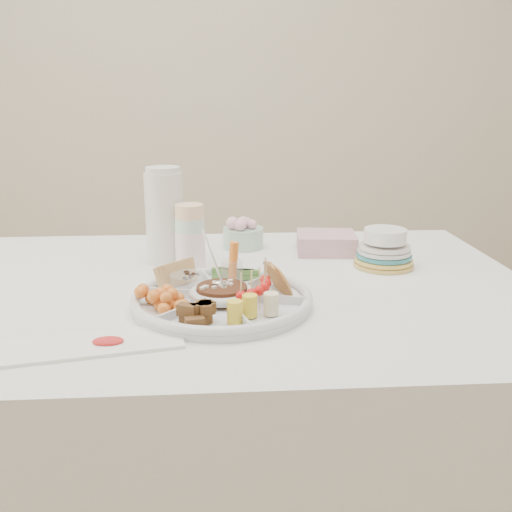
{
  "coord_description": "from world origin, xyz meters",
  "views": [
    {
      "loc": [
        0.0,
        -1.29,
        1.2
      ],
      "look_at": [
        0.09,
        -0.04,
        0.84
      ],
      "focal_mm": 40.0,
      "sensor_mm": 36.0,
      "label": 1
    }
  ],
  "objects": [
    {
      "name": "party_tray",
      "position": [
        0.01,
        -0.14,
        0.78
      ],
      "size": [
        0.46,
        0.46,
        0.04
      ],
      "primitive_type": "cylinder",
      "rotation": [
        0.0,
        0.0,
        -0.25
      ],
      "color": "silver",
      "rests_on": "dining_table"
    },
    {
      "name": "banana_tomato",
      "position": [
        0.1,
        -0.23,
        0.82
      ],
      "size": [
        0.12,
        0.12,
        0.08
      ],
      "primitive_type": null,
      "rotation": [
        0.0,
        0.0,
        -0.25
      ],
      "color": "#DBD27F",
      "rests_on": "party_tray"
    },
    {
      "name": "bean_dip",
      "position": [
        0.01,
        -0.14,
        0.79
      ],
      "size": [
        0.13,
        0.13,
        0.04
      ],
      "primitive_type": "cylinder",
      "rotation": [
        0.0,
        0.0,
        -0.25
      ],
      "color": "#431C0E",
      "rests_on": "party_tray"
    },
    {
      "name": "pita_raisins",
      "position": [
        -0.08,
        -0.05,
        0.8
      ],
      "size": [
        0.14,
        0.14,
        0.06
      ],
      "primitive_type": null,
      "rotation": [
        0.0,
        0.0,
        -0.25
      ],
      "color": "tan",
      "rests_on": "party_tray"
    },
    {
      "name": "flower_bowl",
      "position": [
        0.08,
        0.33,
        0.8
      ],
      "size": [
        0.12,
        0.12,
        0.09
      ],
      "primitive_type": "cylinder",
      "rotation": [
        0.0,
        0.0,
        0.05
      ],
      "color": "#95DAA8",
      "rests_on": "dining_table"
    },
    {
      "name": "plate_stack",
      "position": [
        0.44,
        0.12,
        0.81
      ],
      "size": [
        0.2,
        0.2,
        0.1
      ],
      "primitive_type": "cylinder",
      "rotation": [
        0.0,
        0.0,
        0.35
      ],
      "color": "yellow",
      "rests_on": "dining_table"
    },
    {
      "name": "tortillas",
      "position": [
        0.14,
        -0.11,
        0.8
      ],
      "size": [
        0.12,
        0.12,
        0.06
      ],
      "primitive_type": null,
      "rotation": [
        0.0,
        0.0,
        -0.25
      ],
      "color": "#AF7B33",
      "rests_on": "party_tray"
    },
    {
      "name": "wall_back",
      "position": [
        0.0,
        2.0,
        1.35
      ],
      "size": [
        4.0,
        0.02,
        2.7
      ],
      "primitive_type": "cube",
      "color": "beige",
      "rests_on": "ground"
    },
    {
      "name": "granola_chunks",
      "position": [
        -0.02,
        -0.27,
        0.79
      ],
      "size": [
        0.12,
        0.12,
        0.04
      ],
      "primitive_type": null,
      "rotation": [
        0.0,
        0.0,
        -0.25
      ],
      "color": "brown",
      "rests_on": "party_tray"
    },
    {
      "name": "dining_table",
      "position": [
        0.0,
        0.0,
        0.38
      ],
      "size": [
        1.52,
        1.02,
        0.76
      ],
      "primitive_type": "cube",
      "color": "white",
      "rests_on": "floor"
    },
    {
      "name": "placemat",
      "position": [
        -0.23,
        -0.33,
        0.76
      ],
      "size": [
        0.34,
        0.17,
        0.01
      ],
      "primitive_type": "cube",
      "rotation": [
        0.0,
        0.0,
        0.19
      ],
      "color": "white",
      "rests_on": "dining_table"
    },
    {
      "name": "napkin_stack",
      "position": [
        0.31,
        0.27,
        0.79
      ],
      "size": [
        0.18,
        0.16,
        0.05
      ],
      "primitive_type": "cube",
      "rotation": [
        0.0,
        0.0,
        -0.1
      ],
      "color": "#CB98A5",
      "rests_on": "dining_table"
    },
    {
      "name": "cherries",
      "position": [
        -0.11,
        -0.18,
        0.79
      ],
      "size": [
        0.14,
        0.14,
        0.05
      ],
      "primitive_type": null,
      "rotation": [
        0.0,
        0.0,
        -0.25
      ],
      "color": "orange",
      "rests_on": "party_tray"
    },
    {
      "name": "thermos",
      "position": [
        -0.14,
        0.2,
        0.89
      ],
      "size": [
        0.12,
        0.12,
        0.26
      ],
      "primitive_type": "cylinder",
      "rotation": [
        0.0,
        0.0,
        0.28
      ],
      "color": "silver",
      "rests_on": "dining_table"
    },
    {
      "name": "carrot_cucumber",
      "position": [
        0.04,
        -0.02,
        0.82
      ],
      "size": [
        0.12,
        0.12,
        0.09
      ],
      "primitive_type": null,
      "rotation": [
        0.0,
        0.0,
        -0.25
      ],
      "color": "orange",
      "rests_on": "party_tray"
    },
    {
      "name": "cup_stack",
      "position": [
        -0.07,
        0.14,
        0.87
      ],
      "size": [
        0.09,
        0.09,
        0.21
      ],
      "primitive_type": "cylinder",
      "rotation": [
        0.0,
        0.0,
        0.19
      ],
      "color": "silver",
      "rests_on": "dining_table"
    }
  ]
}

